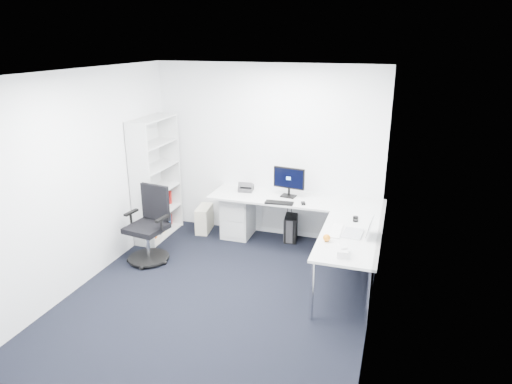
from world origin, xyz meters
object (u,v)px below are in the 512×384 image
(bookshelf, at_px, (156,179))
(laptop, at_px, (353,225))
(task_chair, at_px, (146,226))
(monitor, at_px, (289,182))
(l_desk, at_px, (290,231))

(bookshelf, relative_size, laptop, 5.60)
(task_chair, height_order, laptop, task_chair)
(task_chair, height_order, monitor, monitor)
(task_chair, xyz_separation_m, laptop, (2.83, 0.10, 0.34))
(bookshelf, relative_size, task_chair, 1.77)
(bookshelf, distance_m, task_chair, 1.00)
(l_desk, distance_m, laptop, 1.29)
(laptop, bearing_deg, task_chair, -173.80)
(l_desk, distance_m, bookshelf, 2.25)
(l_desk, relative_size, monitor, 5.33)
(monitor, distance_m, laptop, 1.55)
(bookshelf, height_order, laptop, bookshelf)
(bookshelf, bearing_deg, monitor, 9.77)
(l_desk, distance_m, monitor, 0.75)
(laptop, bearing_deg, monitor, 138.64)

